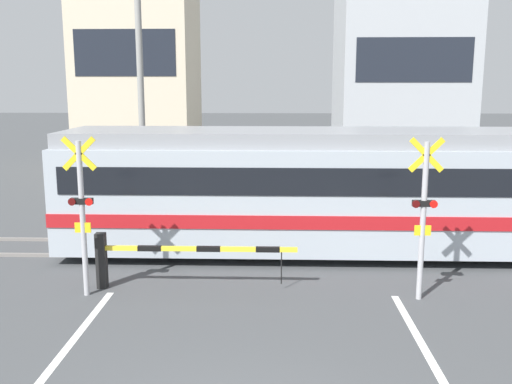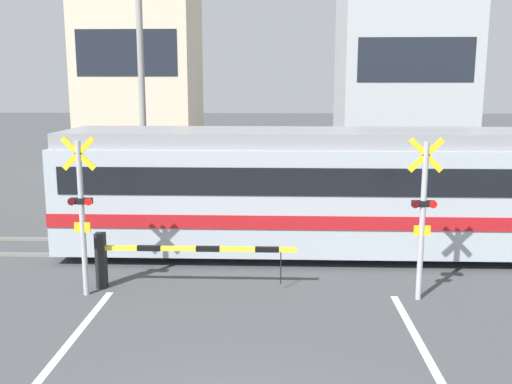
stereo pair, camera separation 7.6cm
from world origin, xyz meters
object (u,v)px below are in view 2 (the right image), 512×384
(commuter_train, at_px, (366,188))
(pedestrian, at_px, (236,183))
(crossing_signal_left, at_px, (82,209))
(crossing_barrier_near, at_px, (152,255))
(crossing_barrier_far, at_px, (328,201))
(crossing_signal_right, at_px, (423,212))

(commuter_train, height_order, pedestrian, commuter_train)
(crossing_signal_left, xyz_separation_m, pedestrian, (2.51, 7.82, -0.81))
(crossing_barrier_near, bearing_deg, crossing_barrier_far, 53.91)
(crossing_barrier_far, xyz_separation_m, crossing_signal_left, (-5.42, -6.10, 1.05))
(crossing_signal_left, distance_m, pedestrian, 8.25)
(crossing_signal_left, height_order, pedestrian, crossing_signal_left)
(crossing_barrier_near, distance_m, crossing_signal_left, 1.71)
(crossing_signal_right, bearing_deg, crossing_signal_left, 180.00)
(crossing_barrier_near, distance_m, crossing_signal_right, 5.54)
(crossing_signal_left, distance_m, crossing_signal_right, 6.71)
(commuter_train, xyz_separation_m, crossing_signal_right, (0.59, -3.27, 0.12))
(crossing_barrier_far, bearing_deg, pedestrian, 149.53)
(crossing_barrier_far, distance_m, crossing_signal_right, 6.32)
(commuter_train, relative_size, crossing_barrier_far, 3.63)
(crossing_signal_left, bearing_deg, crossing_barrier_far, 48.38)
(crossing_signal_right, bearing_deg, crossing_barrier_near, 175.53)
(crossing_barrier_far, distance_m, pedestrian, 3.39)
(commuter_train, height_order, crossing_barrier_far, commuter_train)
(commuter_train, distance_m, crossing_barrier_far, 3.06)
(pedestrian, bearing_deg, crossing_barrier_near, -99.44)
(crossing_barrier_near, xyz_separation_m, pedestrian, (1.23, 7.39, 0.24))
(commuter_train, bearing_deg, crossing_signal_left, -151.89)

